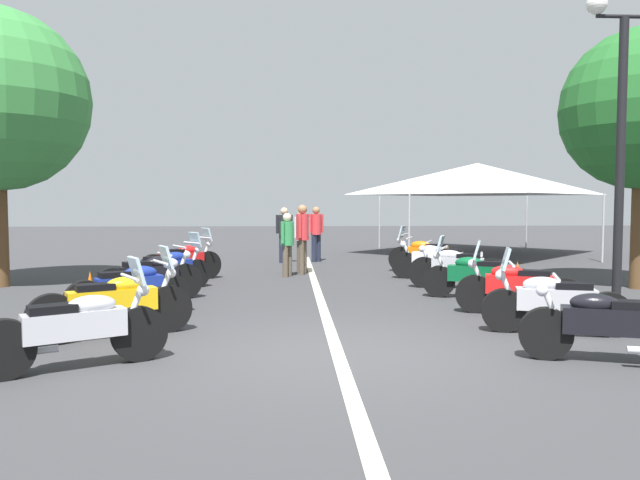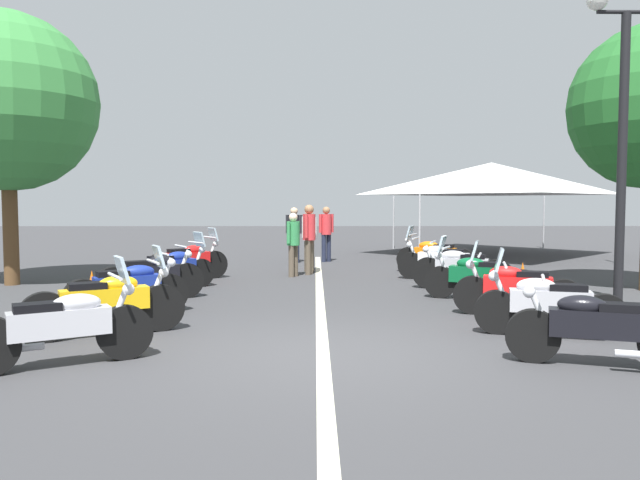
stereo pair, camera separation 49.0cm
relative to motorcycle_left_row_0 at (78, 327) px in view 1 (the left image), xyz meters
name	(u,v)px [view 1 (the left image)]	position (x,y,z in m)	size (l,w,h in m)	color
ground_plane	(338,353)	(0.56, -2.88, -0.46)	(80.00, 80.00, 0.00)	#38383A
lane_centre_stripe	(321,301)	(4.49, -2.88, -0.46)	(18.14, 0.16, 0.01)	beige
motorcycle_left_row_0	(78,327)	(0.00, 0.00, 0.00)	(1.15, 1.82, 1.21)	black
motorcycle_left_row_1	(115,303)	(1.55, 0.04, 0.01)	(1.17, 1.98, 1.22)	black
motorcycle_left_row_2	(131,289)	(3.07, 0.22, -0.01)	(1.14, 1.79, 1.00)	black
motorcycle_left_row_3	(150,277)	(4.55, 0.25, 0.00)	(1.15, 1.81, 1.02)	black
motorcycle_left_row_4	(168,269)	(5.98, 0.21, -0.01)	(1.41, 1.63, 1.20)	black
motorcycle_left_row_5	(183,261)	(7.53, 0.18, 0.01)	(1.32, 1.72, 1.22)	black
motorcycle_right_row_0	(609,324)	(-0.05, -5.91, -0.02)	(0.92, 1.92, 0.98)	black
motorcycle_right_row_1	(553,301)	(1.49, -5.95, -0.01)	(0.85, 1.96, 1.19)	black
motorcycle_right_row_2	(517,286)	(2.95, -6.00, 0.00)	(0.91, 1.96, 1.20)	black
motorcycle_right_row_3	(477,275)	(4.55, -5.84, -0.01)	(1.04, 1.98, 1.19)	black
motorcycle_right_row_4	(457,267)	(5.90, -5.84, 0.00)	(0.96, 1.99, 1.01)	black
motorcycle_right_row_5	(436,260)	(7.47, -5.79, -0.01)	(1.02, 2.07, 1.00)	black
motorcycle_right_row_6	(426,254)	(8.94, -5.87, 0.01)	(1.06, 1.92, 1.22)	black
street_lamp_twin_globe	(622,100)	(2.71, -7.53, 2.97)	(0.32, 1.22, 5.05)	black
traffic_cone_0	(517,277)	(5.58, -7.02, -0.17)	(0.36, 0.36, 0.61)	orange
traffic_cone_2	(90,289)	(4.16, 1.21, -0.17)	(0.36, 0.36, 0.61)	orange
bystander_0	(302,235)	(9.27, -2.64, 0.52)	(0.41, 0.39, 1.68)	brown
bystander_1	(302,233)	(8.65, -2.64, 0.58)	(0.51, 0.32, 1.77)	brown
bystander_2	(316,230)	(11.96, -3.14, 0.53)	(0.33, 0.46, 1.70)	#1E2338
bystander_3	(287,240)	(8.19, -2.26, 0.45)	(0.47, 0.32, 1.57)	brown
bystander_4	(284,231)	(11.64, -2.16, 0.52)	(0.32, 0.51, 1.68)	#1E2338
event_tent	(477,179)	(14.28, -8.88, 2.18)	(6.62, 6.62, 3.20)	white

